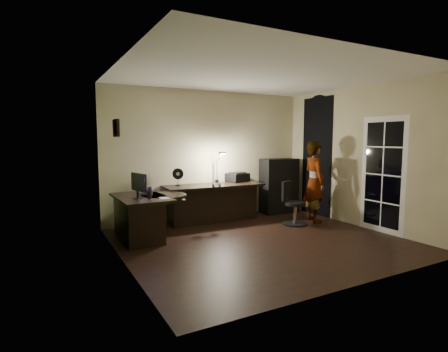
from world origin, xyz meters
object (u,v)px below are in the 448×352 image
cabinet (279,186)px  person (314,182)px  desk_left (142,218)px  desk_right (214,203)px  monitor (138,190)px  office_chair (295,203)px

cabinet → person: bearing=-82.4°
desk_left → desk_right: desk_right is taller
desk_right → person: 2.10m
cabinet → person: size_ratio=0.75×
monitor → office_chair: monitor is taller
cabinet → office_chair: bearing=-108.4°
desk_left → desk_right: (1.66, 0.59, 0.01)m
desk_right → monitor: size_ratio=4.53×
desk_left → cabinet: bearing=9.9°
desk_left → desk_right: size_ratio=0.63×
desk_right → office_chair: 1.64m
desk_left → person: bearing=-7.7°
person → cabinet: bearing=19.4°
desk_left → person: size_ratio=0.78×
desk_left → office_chair: size_ratio=1.50×
cabinet → monitor: 3.57m
monitor → cabinet: bearing=-0.0°
desk_right → office_chair: office_chair is taller
monitor → person: person is taller
cabinet → person: 1.08m
desk_right → cabinet: 1.73m
person → monitor: bearing=100.7°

